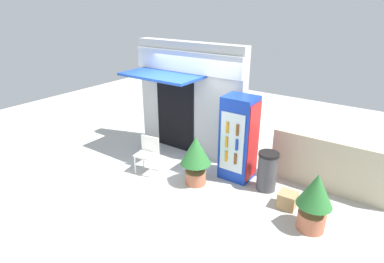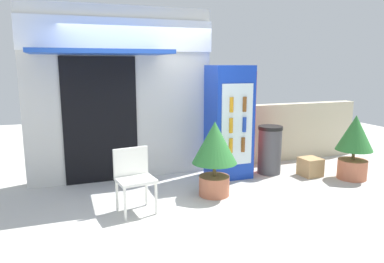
% 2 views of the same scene
% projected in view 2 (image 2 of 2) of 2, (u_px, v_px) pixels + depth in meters
% --- Properties ---
extents(ground, '(16.00, 16.00, 0.00)m').
position_uv_depth(ground, '(164.00, 204.00, 4.99)').
color(ground, beige).
extents(storefront_building, '(3.04, 1.32, 2.82)m').
position_uv_depth(storefront_building, '(120.00, 91.00, 5.91)').
color(storefront_building, silver).
rests_on(storefront_building, ground).
extents(drink_cooler, '(0.70, 0.64, 1.89)m').
position_uv_depth(drink_cooler, '(230.00, 122.00, 6.08)').
color(drink_cooler, '#1438B2').
rests_on(drink_cooler, ground).
extents(plastic_chair, '(0.52, 0.46, 0.84)m').
position_uv_depth(plastic_chair, '(134.00, 174.00, 4.69)').
color(plastic_chair, white).
rests_on(plastic_chair, ground).
extents(potted_plant_near_shop, '(0.66, 0.66, 1.11)m').
position_uv_depth(potted_plant_near_shop, '(215.00, 150.00, 5.22)').
color(potted_plant_near_shop, '#BC6B4C').
rests_on(potted_plant_near_shop, ground).
extents(potted_plant_curbside, '(0.60, 0.60, 1.09)m').
position_uv_depth(potted_plant_curbside, '(354.00, 142.00, 5.99)').
color(potted_plant_curbside, '#BC6B4C').
rests_on(potted_plant_curbside, ground).
extents(trash_bin, '(0.43, 0.43, 0.85)m').
position_uv_depth(trash_bin, '(270.00, 150.00, 6.34)').
color(trash_bin, '#47474C').
rests_on(trash_bin, ground).
extents(stone_boundary_wall, '(2.53, 0.22, 1.14)m').
position_uv_depth(stone_boundary_wall, '(298.00, 131.00, 7.33)').
color(stone_boundary_wall, beige).
rests_on(stone_boundary_wall, ground).
extents(cardboard_box, '(0.35, 0.35, 0.31)m').
position_uv_depth(cardboard_box, '(310.00, 167.00, 6.24)').
color(cardboard_box, tan).
rests_on(cardboard_box, ground).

